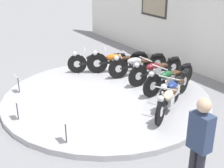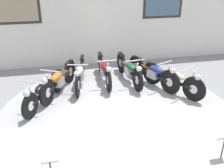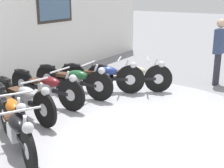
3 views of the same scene
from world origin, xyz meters
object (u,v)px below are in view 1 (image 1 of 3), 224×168
motorcycle_silver (137,64)px  motorcycle_black (97,61)px  visitor_standing (200,141)px  motorcycle_cream (169,98)px  motorcycle_maroon (155,70)px  motorcycle_blue (174,88)px  info_placard_front_centre (17,105)px  motorcycle_green (168,78)px  motorcycle_orange (117,60)px  info_placard_front_left (18,80)px  info_placard_front_right (65,127)px

motorcycle_silver → motorcycle_black: bearing=-137.2°
motorcycle_black → visitor_standing: visitor_standing is taller
motorcycle_cream → visitor_standing: bearing=-33.0°
motorcycle_maroon → motorcycle_blue: (1.30, -0.48, 0.00)m
motorcycle_silver → motorcycle_blue: (2.01, -0.35, 0.01)m
motorcycle_black → motorcycle_cream: size_ratio=1.02×
motorcycle_silver → motorcycle_maroon: motorcycle_maroon is taller
motorcycle_black → info_placard_front_centre: motorcycle_black is taller
info_placard_front_centre → visitor_standing: visitor_standing is taller
motorcycle_green → motorcycle_silver: bearing=180.0°
motorcycle_orange → info_placard_front_centre: (1.30, -3.66, -0.03)m
motorcycle_green → motorcycle_cream: bearing=-42.5°
motorcycle_black → motorcycle_orange: 0.64m
motorcycle_maroon → motorcycle_green: (0.71, -0.13, -0.00)m
motorcycle_maroon → motorcycle_cream: bearing=-31.1°
motorcycle_black → motorcycle_silver: motorcycle_silver is taller
motorcycle_orange → info_placard_front_left: 3.15m
visitor_standing → info_placard_front_centre: bearing=-155.4°
info_placard_front_right → motorcycle_black: bearing=140.3°
info_placard_front_left → motorcycle_black: bearing=93.8°
motorcycle_silver → info_placard_front_right: bearing=-57.8°
motorcycle_cream → visitor_standing: (2.14, -1.39, 0.45)m
motorcycle_silver → visitor_standing: size_ratio=1.14×
motorcycle_maroon → motorcycle_green: 0.72m
motorcycle_black → info_placard_front_right: bearing=-39.7°
motorcycle_green → info_placard_front_left: bearing=-122.1°
motorcycle_black → info_placard_front_left: motorcycle_black is taller
info_placard_front_left → info_placard_front_centre: (1.49, -0.51, 0.00)m
motorcycle_maroon → info_placard_front_left: bearing=-112.3°
motorcycle_green → motorcycle_blue: size_ratio=1.08×
motorcycle_maroon → motorcycle_cream: 1.95m
motorcycle_blue → visitor_standing: bearing=-37.4°
motorcycle_maroon → info_placard_front_right: (1.49, -3.63, -0.02)m
motorcycle_silver → visitor_standing: (4.51, -2.27, 0.45)m
motorcycle_orange → visitor_standing: size_ratio=1.07×
motorcycle_maroon → motorcycle_orange: bearing=-159.8°
motorcycle_orange → info_placard_front_right: (2.79, -3.15, -0.03)m
motorcycle_blue → info_placard_front_centre: motorcycle_blue is taller
info_placard_front_right → visitor_standing: bearing=28.1°
motorcycle_black → info_placard_front_right: 4.10m
motorcycle_cream → info_placard_front_right: (-0.18, -2.62, -0.02)m
motorcycle_black → info_placard_front_right: motorcycle_black is taller
info_placard_front_centre → motorcycle_cream: bearing=62.0°
motorcycle_blue → info_placard_front_left: size_ratio=3.62×
motorcycle_maroon → info_placard_front_centre: bearing=-90.0°
motorcycle_orange → info_placard_front_right: motorcycle_orange is taller
motorcycle_cream → info_placard_front_right: 2.63m
motorcycle_black → info_placard_front_left: (0.17, -2.62, -0.01)m
motorcycle_cream → info_placard_front_right: bearing=-93.8°
motorcycle_green → visitor_standing: (3.10, -2.27, 0.45)m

